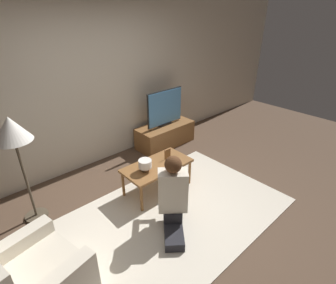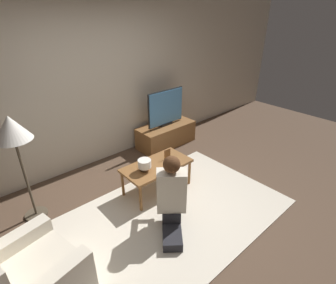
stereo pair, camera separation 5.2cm
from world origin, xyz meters
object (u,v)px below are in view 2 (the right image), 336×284
at_px(floor_lamp, 12,134).
at_px(armchair, 28,283).
at_px(person_kneeling, 171,194).
at_px(coffee_table, 157,167).
at_px(table_lamp, 145,164).
at_px(tv, 166,108).

distance_m(floor_lamp, armchair, 1.54).
distance_m(armchair, person_kneeling, 1.59).
bearing_deg(floor_lamp, coffee_table, -22.45).
xyz_separation_m(coffee_table, floor_lamp, (-1.52, 0.63, 0.78)).
distance_m(floor_lamp, person_kneeling, 1.90).
bearing_deg(coffee_table, table_lamp, -175.68).
distance_m(tv, table_lamp, 1.66).
height_order(armchair, person_kneeling, person_kneeling).
bearing_deg(armchair, floor_lamp, -29.06).
bearing_deg(person_kneeling, coffee_table, -76.76).
height_order(coffee_table, person_kneeling, person_kneeling).
bearing_deg(table_lamp, coffee_table, 4.32).
bearing_deg(floor_lamp, armchair, -107.81).
bearing_deg(person_kneeling, table_lamp, -59.97).
height_order(tv, person_kneeling, tv).
relative_size(floor_lamp, person_kneeling, 1.43).
bearing_deg(armchair, coffee_table, -84.28).
relative_size(coffee_table, armchair, 1.02).
bearing_deg(coffee_table, floor_lamp, 157.55).
bearing_deg(floor_lamp, table_lamp, -26.43).
xyz_separation_m(person_kneeling, table_lamp, (0.11, 0.66, 0.05)).
bearing_deg(armchair, person_kneeling, -104.60).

